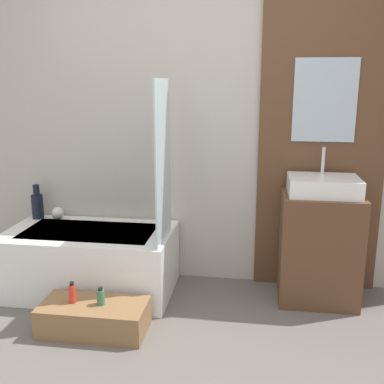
{
  "coord_description": "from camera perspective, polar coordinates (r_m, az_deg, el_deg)",
  "views": [
    {
      "loc": [
        0.45,
        -1.92,
        1.6
      ],
      "look_at": [
        0.07,
        0.71,
        0.94
      ],
      "focal_mm": 42.0,
      "sensor_mm": 36.0,
      "label": 1
    }
  ],
  "objects": [
    {
      "name": "wall_wood_accent",
      "position": [
        3.5,
        16.3,
        8.57
      ],
      "size": [
        0.94,
        0.04,
        2.6
      ],
      "color": "brown",
      "rests_on": "ground_plane"
    },
    {
      "name": "vase_tall_dark",
      "position": [
        3.93,
        -19.03,
        -1.52
      ],
      "size": [
        0.09,
        0.09,
        0.28
      ],
      "color": "black",
      "rests_on": "bathtub"
    },
    {
      "name": "bathtub",
      "position": [
        3.6,
        -12.73,
        -8.49
      ],
      "size": [
        1.27,
        0.71,
        0.49
      ],
      "color": "white",
      "rests_on": "ground_plane"
    },
    {
      "name": "vase_round_light",
      "position": [
        3.86,
        -16.67,
        -2.59
      ],
      "size": [
        0.1,
        0.1,
        0.1
      ],
      "primitive_type": "sphere",
      "color": "silver",
      "rests_on": "bathtub"
    },
    {
      "name": "wall_tiled_back",
      "position": [
        3.54,
        0.9,
        9.06
      ],
      "size": [
        4.2,
        0.06,
        2.6
      ],
      "primitive_type": "cube",
      "color": "#B7B2A8",
      "rests_on": "ground_plane"
    },
    {
      "name": "glass_shower_screen",
      "position": [
        3.12,
        -3.72,
        3.81
      ],
      "size": [
        0.01,
        0.47,
        1.13
      ],
      "primitive_type": "cube",
      "color": "silver",
      "rests_on": "bathtub"
    },
    {
      "name": "wooden_step_bench",
      "position": [
        3.12,
        -12.33,
        -15.27
      ],
      "size": [
        0.69,
        0.34,
        0.19
      ],
      "primitive_type": "cube",
      "color": "olive",
      "rests_on": "ground_plane"
    },
    {
      "name": "vanity_cabinet",
      "position": [
        3.46,
        15.83,
        -6.83
      ],
      "size": [
        0.56,
        0.45,
        0.81
      ],
      "primitive_type": "cube",
      "color": "brown",
      "rests_on": "ground_plane"
    },
    {
      "name": "bottle_soap_secondary",
      "position": [
        3.03,
        -11.53,
        -12.9
      ],
      "size": [
        0.05,
        0.05,
        0.12
      ],
      "color": "#38704C",
      "rests_on": "wooden_step_bench"
    },
    {
      "name": "sink",
      "position": [
        3.33,
        16.35,
        0.78
      ],
      "size": [
        0.49,
        0.37,
        0.33
      ],
      "color": "white",
      "rests_on": "vanity_cabinet"
    },
    {
      "name": "bottle_soap_primary",
      "position": [
        3.09,
        -14.94,
        -12.32
      ],
      "size": [
        0.05,
        0.05,
        0.14
      ],
      "color": "red",
      "rests_on": "wooden_step_bench"
    }
  ]
}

